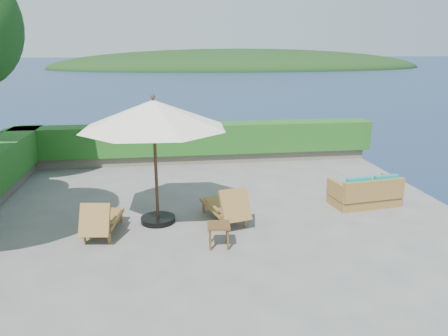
{
  "coord_description": "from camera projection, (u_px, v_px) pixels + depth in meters",
  "views": [
    {
      "loc": [
        -1.11,
        -9.19,
        3.91
      ],
      "look_at": [
        0.3,
        0.8,
        1.1
      ],
      "focal_mm": 35.0,
      "sensor_mm": 36.0,
      "label": 1
    }
  ],
  "objects": [
    {
      "name": "ground",
      "position": [
        216.0,
        224.0,
        9.96
      ],
      "size": [
        12.0,
        12.0,
        0.0
      ],
      "primitive_type": "plane",
      "color": "gray",
      "rests_on": "ground"
    },
    {
      "name": "foundation",
      "position": [
        216.0,
        285.0,
        10.38
      ],
      "size": [
        12.0,
        12.0,
        3.0
      ],
      "primitive_type": "cube",
      "color": "#5C5249",
      "rests_on": "ocean"
    },
    {
      "name": "offshore_island",
      "position": [
        239.0,
        68.0,
        147.67
      ],
      "size": [
        126.0,
        57.6,
        12.6
      ],
      "primitive_type": "ellipsoid",
      "color": "black",
      "rests_on": "ocean"
    },
    {
      "name": "planter_wall_far",
      "position": [
        196.0,
        157.0,
        15.26
      ],
      "size": [
        12.0,
        0.6,
        0.36
      ],
      "primitive_type": "cube",
      "color": "gray",
      "rests_on": "ground"
    },
    {
      "name": "hedge_far",
      "position": [
        196.0,
        138.0,
        15.08
      ],
      "size": [
        12.4,
        0.9,
        1.0
      ],
      "primitive_type": "cube",
      "color": "#194F16",
      "rests_on": "planter_wall_far"
    },
    {
      "name": "patio_umbrella",
      "position": [
        154.0,
        116.0,
        9.42
      ],
      "size": [
        4.17,
        4.17,
        2.93
      ],
      "rotation": [
        0.0,
        0.0,
        0.34
      ],
      "color": "black",
      "rests_on": "ground"
    },
    {
      "name": "lounge_left",
      "position": [
        101.0,
        219.0,
        9.3
      ],
      "size": [
        0.8,
        1.55,
        0.86
      ],
      "rotation": [
        0.0,
        0.0,
        -0.14
      ],
      "color": "olive",
      "rests_on": "ground"
    },
    {
      "name": "lounge_right",
      "position": [
        226.0,
        206.0,
        10.01
      ],
      "size": [
        1.05,
        1.7,
        0.92
      ],
      "rotation": [
        0.0,
        0.0,
        0.27
      ],
      "color": "olive",
      "rests_on": "ground"
    },
    {
      "name": "side_table",
      "position": [
        219.0,
        228.0,
        8.76
      ],
      "size": [
        0.49,
        0.49,
        0.48
      ],
      "rotation": [
        0.0,
        0.0,
        -0.09
      ],
      "color": "brown",
      "rests_on": "ground"
    },
    {
      "name": "wicker_loveseat",
      "position": [
        366.0,
        193.0,
        11.06
      ],
      "size": [
        1.8,
        1.09,
        0.83
      ],
      "rotation": [
        0.0,
        0.0,
        0.13
      ],
      "color": "olive",
      "rests_on": "ground"
    }
  ]
}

